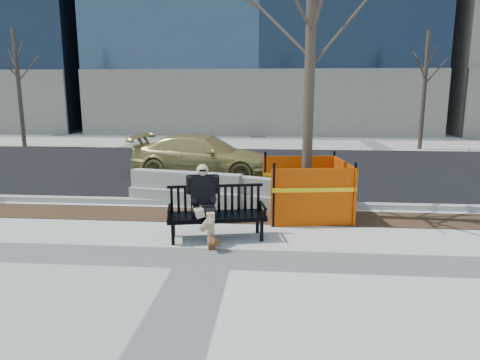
% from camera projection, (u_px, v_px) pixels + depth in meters
% --- Properties ---
extents(ground, '(120.00, 120.00, 0.00)m').
position_uv_depth(ground, '(206.00, 258.00, 7.63)').
color(ground, beige).
rests_on(ground, ground).
extents(mulch_strip, '(40.00, 1.20, 0.02)m').
position_uv_depth(mulch_strip, '(224.00, 216.00, 10.16)').
color(mulch_strip, '#47301C').
rests_on(mulch_strip, ground).
extents(asphalt_street, '(60.00, 10.40, 0.01)m').
position_uv_depth(asphalt_street, '(244.00, 168.00, 16.21)').
color(asphalt_street, black).
rests_on(asphalt_street, ground).
extents(curb, '(60.00, 0.25, 0.12)m').
position_uv_depth(curb, '(228.00, 203.00, 11.08)').
color(curb, '#9E9B93').
rests_on(curb, ground).
extents(bench, '(2.03, 1.07, 1.02)m').
position_uv_depth(bench, '(217.00, 238.00, 8.64)').
color(bench, black).
rests_on(bench, ground).
extents(seated_man, '(0.82, 1.14, 1.44)m').
position_uv_depth(seated_man, '(204.00, 238.00, 8.65)').
color(seated_man, black).
rests_on(seated_man, ground).
extents(tree_fence, '(3.06, 3.06, 6.80)m').
position_uv_depth(tree_fence, '(305.00, 215.00, 10.24)').
color(tree_fence, '#F54400').
rests_on(tree_fence, ground).
extents(sedan, '(4.99, 2.68, 1.38)m').
position_uv_depth(sedan, '(204.00, 177.00, 14.65)').
color(sedan, '#A48F4A').
rests_on(sedan, ground).
extents(jersey_barrier_left, '(2.95, 1.16, 0.83)m').
position_uv_depth(jersey_barrier_left, '(186.00, 204.00, 11.23)').
color(jersey_barrier_left, '#9D9B93').
rests_on(jersey_barrier_left, ground).
extents(jersey_barrier_right, '(2.71, 1.36, 0.77)m').
position_uv_depth(jersey_barrier_right, '(262.00, 209.00, 10.75)').
color(jersey_barrier_right, '#98958E').
rests_on(jersey_barrier_right, ground).
extents(far_tree_left, '(2.54, 2.54, 6.16)m').
position_uv_depth(far_tree_left, '(25.00, 146.00, 22.42)').
color(far_tree_left, '#4C3C30').
rests_on(far_tree_left, ground).
extents(far_tree_right, '(2.86, 2.86, 5.89)m').
position_uv_depth(far_tree_right, '(419.00, 149.00, 21.31)').
color(far_tree_right, '#43362B').
rests_on(far_tree_right, ground).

